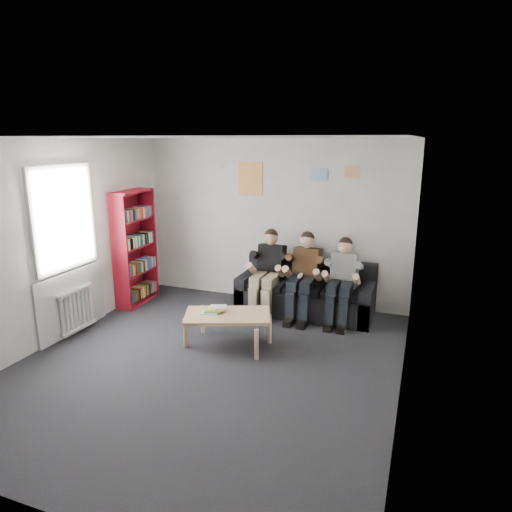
{
  "coord_description": "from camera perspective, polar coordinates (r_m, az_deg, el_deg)",
  "views": [
    {
      "loc": [
        2.34,
        -4.58,
        2.68
      ],
      "look_at": [
        0.14,
        1.3,
        1.07
      ],
      "focal_mm": 32.0,
      "sensor_mm": 36.0,
      "label": 1
    }
  ],
  "objects": [
    {
      "name": "coffee_table",
      "position": [
        6.09,
        -3.57,
        -7.7
      ],
      "size": [
        1.12,
        0.61,
        0.45
      ],
      "rotation": [
        0.0,
        0.0,
        0.37
      ],
      "color": "tan",
      "rests_on": "ground"
    },
    {
      "name": "person_middle",
      "position": [
        6.99,
        5.95,
        -2.56
      ],
      "size": [
        0.41,
        0.88,
        1.32
      ],
      "rotation": [
        0.0,
        0.0,
        -0.12
      ],
      "color": "#4B2D19",
      "rests_on": "sofa"
    },
    {
      "name": "poster_blue",
      "position": [
        7.26,
        7.92,
        10.08
      ],
      "size": [
        0.25,
        0.01,
        0.2
      ],
      "primitive_type": "cube",
      "color": "#458EED",
      "rests_on": "room_shell"
    },
    {
      "name": "sofa",
      "position": [
        7.28,
        6.28,
        -4.84
      ],
      "size": [
        2.09,
        0.86,
        0.81
      ],
      "color": "black",
      "rests_on": "ground"
    },
    {
      "name": "room_shell",
      "position": [
        5.31,
        -6.36,
        -0.21
      ],
      "size": [
        5.0,
        5.0,
        5.0
      ],
      "color": "black",
      "rests_on": "ground"
    },
    {
      "name": "bookshelf",
      "position": [
        7.77,
        -14.85,
        1.0
      ],
      "size": [
        0.28,
        0.85,
        1.89
      ],
      "rotation": [
        0.0,
        0.0,
        0.07
      ],
      "color": "maroon",
      "rests_on": "ground"
    },
    {
      "name": "poster_sign",
      "position": [
        7.83,
        -4.88,
        11.2
      ],
      "size": [
        0.2,
        0.01,
        0.14
      ],
      "primitive_type": "cube",
      "color": "silver",
      "rests_on": "room_shell"
    },
    {
      "name": "radiator",
      "position": [
        6.96,
        -21.47,
        -6.22
      ],
      "size": [
        0.1,
        0.64,
        0.6
      ],
      "color": "white",
      "rests_on": "ground"
    },
    {
      "name": "person_right",
      "position": [
        6.89,
        10.67,
        -3.16
      ],
      "size": [
        0.39,
        0.83,
        1.27
      ],
      "rotation": [
        0.0,
        0.0,
        -0.08
      ],
      "color": "white",
      "rests_on": "sofa"
    },
    {
      "name": "poster_pink",
      "position": [
        7.17,
        11.9,
        10.25
      ],
      "size": [
        0.22,
        0.01,
        0.18
      ],
      "primitive_type": "cube",
      "color": "#CC407C",
      "rests_on": "room_shell"
    },
    {
      "name": "game_cases",
      "position": [
        6.13,
        -5.23,
        -6.71
      ],
      "size": [
        0.28,
        0.26,
        0.07
      ],
      "rotation": [
        0.0,
        0.0,
        0.16
      ],
      "color": "silver",
      "rests_on": "coffee_table"
    },
    {
      "name": "person_left",
      "position": [
        7.15,
        1.42,
        -2.1
      ],
      "size": [
        0.41,
        0.88,
        1.32
      ],
      "rotation": [
        0.0,
        0.0,
        -0.03
      ],
      "color": "black",
      "rests_on": "sofa"
    },
    {
      "name": "window",
      "position": [
        6.81,
        -22.45,
        -0.76
      ],
      "size": [
        0.05,
        1.3,
        2.36
      ],
      "color": "white",
      "rests_on": "room_shell"
    },
    {
      "name": "poster_large",
      "position": [
        7.6,
        -0.7,
        9.64
      ],
      "size": [
        0.42,
        0.01,
        0.55
      ],
      "primitive_type": "cube",
      "color": "#DBBC4D",
      "rests_on": "room_shell"
    }
  ]
}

